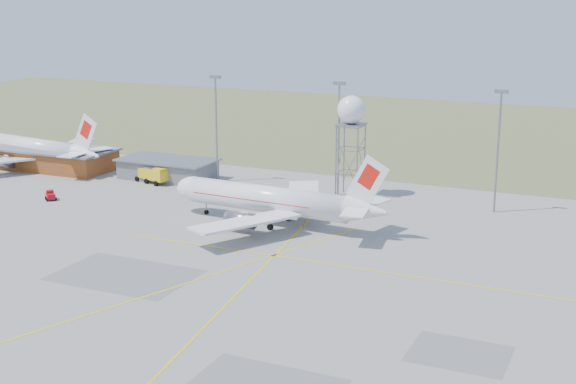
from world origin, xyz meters
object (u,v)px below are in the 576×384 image
at_px(airliner_main, 271,200).
at_px(airliner_far, 34,148).
at_px(baggage_tug, 51,196).
at_px(radar_tower, 351,140).
at_px(fire_truck, 153,175).

xyz_separation_m(airliner_main, airliner_far, (-63.89, 17.84, -0.07)).
xyz_separation_m(airliner_main, baggage_tug, (-42.01, -2.77, -3.26)).
distance_m(airliner_main, radar_tower, 23.61).
bearing_deg(airliner_far, airliner_main, 172.92).
height_order(airliner_main, radar_tower, radar_tower).
bearing_deg(airliner_main, fire_truck, -22.49).
bearing_deg(airliner_far, baggage_tug, 145.23).
bearing_deg(radar_tower, airliner_far, -176.39).
distance_m(airliner_main, baggage_tug, 42.23).
height_order(fire_truck, baggage_tug, fire_truck).
relative_size(radar_tower, fire_truck, 2.11).
bearing_deg(fire_truck, airliner_far, -166.26).
bearing_deg(radar_tower, baggage_tug, -152.07).
height_order(airliner_main, airliner_far, airliner_main).
relative_size(airliner_main, airliner_far, 1.02).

